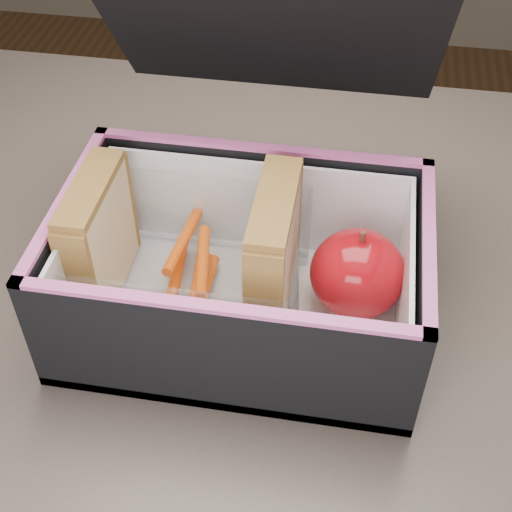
{
  "coord_description": "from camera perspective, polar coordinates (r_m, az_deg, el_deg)",
  "views": [
    {
      "loc": [
        0.11,
        -0.41,
        1.21
      ],
      "look_at": [
        0.04,
        -0.0,
        0.81
      ],
      "focal_mm": 50.0,
      "sensor_mm": 36.0,
      "label": 1
    }
  ],
  "objects": [
    {
      "name": "red_apple",
      "position": [
        0.58,
        8.12,
        -1.38
      ],
      "size": [
        0.09,
        0.09,
        0.08
      ],
      "rotation": [
        0.0,
        0.0,
        -0.11
      ],
      "color": "maroon",
      "rests_on": "paper_napkin"
    },
    {
      "name": "lunch_bag",
      "position": [
        0.57,
        -1.06,
        -0.36
      ],
      "size": [
        0.29,
        0.3,
        0.26
      ],
      "color": "black",
      "rests_on": "kitchen_table"
    },
    {
      "name": "sandwich_left",
      "position": [
        0.6,
        -12.45,
        1.47
      ],
      "size": [
        0.03,
        0.1,
        0.11
      ],
      "color": "tan",
      "rests_on": "plastic_tub"
    },
    {
      "name": "plastic_tub",
      "position": [
        0.59,
        -5.58,
        -0.59
      ],
      "size": [
        0.19,
        0.14,
        0.08
      ],
      "primitive_type": null,
      "color": "white",
      "rests_on": "lunch_bag"
    },
    {
      "name": "carrot_sticks",
      "position": [
        0.61,
        -4.96,
        -1.65
      ],
      "size": [
        0.05,
        0.13,
        0.03
      ],
      "color": "#DE4500",
      "rests_on": "plastic_tub"
    },
    {
      "name": "paper_napkin",
      "position": [
        0.61,
        7.25,
        -4.0
      ],
      "size": [
        0.09,
        0.09,
        0.01
      ],
      "primitive_type": "cube",
      "rotation": [
        0.0,
        0.0,
        0.12
      ],
      "color": "white",
      "rests_on": "lunch_bag"
    },
    {
      "name": "kitchen_table",
      "position": [
        0.7,
        -3.18,
        -8.59
      ],
      "size": [
        1.2,
        0.8,
        0.75
      ],
      "color": "brown",
      "rests_on": "ground"
    },
    {
      "name": "sandwich_right",
      "position": [
        0.56,
        1.42,
        0.12
      ],
      "size": [
        0.03,
        0.11,
        0.12
      ],
      "color": "tan",
      "rests_on": "plastic_tub"
    }
  ]
}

